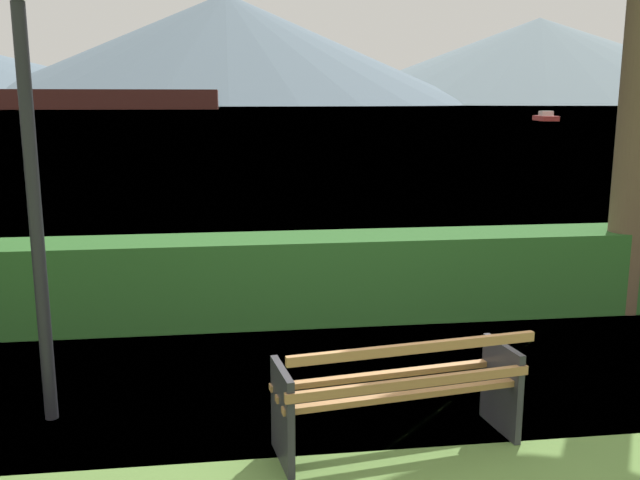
# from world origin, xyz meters

# --- Properties ---
(ground_plane) EXTENTS (1400.00, 1400.00, 0.00)m
(ground_plane) POSITION_xyz_m (0.00, 0.00, 0.00)
(ground_plane) COLOR #567A38
(water_surface) EXTENTS (620.00, 620.00, 0.00)m
(water_surface) POSITION_xyz_m (0.00, 309.90, 0.00)
(water_surface) COLOR #6B8EA3
(water_surface) RESTS_ON ground_plane
(park_bench) EXTENTS (1.82, 0.82, 0.87)m
(park_bench) POSITION_xyz_m (0.01, -0.06, 0.43)
(park_bench) COLOR #A0703F
(park_bench) RESTS_ON ground_plane
(hedge_row) EXTENTS (8.78, 0.78, 0.95)m
(hedge_row) POSITION_xyz_m (0.00, 2.99, 0.47)
(hedge_row) COLOR #285B23
(hedge_row) RESTS_ON ground_plane
(lamp_post) EXTENTS (0.30, 0.30, 3.41)m
(lamp_post) POSITION_xyz_m (-2.56, 0.75, 2.35)
(lamp_post) COLOR black
(lamp_post) RESTS_ON ground_plane
(cargo_ship_large) EXTENTS (101.74, 16.02, 19.02)m
(cargo_ship_large) POSITION_xyz_m (-62.65, 225.54, 5.32)
(cargo_ship_large) COLOR #471E19
(cargo_ship_large) RESTS_ON water_surface
(fishing_boat_near) EXTENTS (3.18, 6.14, 1.24)m
(fishing_boat_near) POSITION_xyz_m (39.65, 80.88, 0.44)
(fishing_boat_near) COLOR #B2332D
(fishing_boat_near) RESTS_ON water_surface
(distant_hills) EXTENTS (911.79, 444.53, 81.00)m
(distant_hills) POSITION_xyz_m (26.15, 562.25, 34.78)
(distant_hills) COLOR slate
(distant_hills) RESTS_ON ground_plane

